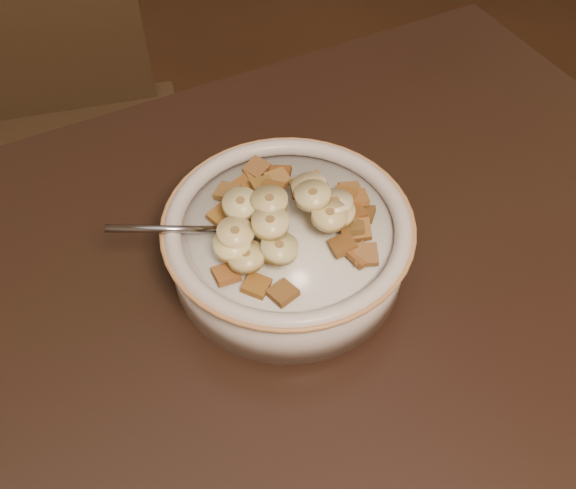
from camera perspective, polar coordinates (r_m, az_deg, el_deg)
name	(u,v)px	position (r m, az deg, el deg)	size (l,w,h in m)	color
chair	(59,164)	(1.15, -19.67, 6.79)	(0.43, 0.43, 0.97)	#392918
cereal_bowl	(288,248)	(0.59, 0.00, -0.28)	(0.21, 0.21, 0.05)	beige
milk	(288,229)	(0.57, 0.00, 1.36)	(0.18, 0.18, 0.00)	silver
spoon	(249,230)	(0.56, -3.45, 1.32)	(0.04, 0.05, 0.01)	gray
cereal_square_0	(363,214)	(0.58, 6.66, 2.72)	(0.02, 0.02, 0.01)	brown
cereal_square_1	(344,222)	(0.56, 5.01, 2.01)	(0.02, 0.02, 0.01)	olive
cereal_square_2	(263,186)	(0.58, -2.21, 5.18)	(0.02, 0.02, 0.01)	olive
cereal_square_3	(353,213)	(0.57, 5.82, 2.80)	(0.02, 0.02, 0.01)	brown
cereal_square_4	(258,176)	(0.61, -2.71, 6.09)	(0.02, 0.02, 0.01)	olive
cereal_square_5	(257,285)	(0.52, -2.81, -3.65)	(0.02, 0.02, 0.01)	brown
cereal_square_6	(272,190)	(0.58, -1.47, 4.86)	(0.02, 0.02, 0.01)	brown
cereal_square_7	(273,204)	(0.56, -1.32, 3.60)	(0.02, 0.02, 0.01)	brown
cereal_square_8	(241,261)	(0.54, -4.16, -1.45)	(0.02, 0.02, 0.01)	brown
cereal_square_9	(337,215)	(0.56, 4.33, 2.67)	(0.02, 0.02, 0.01)	brown
cereal_square_10	(356,198)	(0.58, 6.10, 4.14)	(0.02, 0.02, 0.01)	#945B26
cereal_square_11	(283,293)	(0.52, -0.46, -4.31)	(0.02, 0.02, 0.01)	brown
cereal_square_12	(344,196)	(0.58, 5.02, 4.28)	(0.02, 0.02, 0.01)	brown
cereal_square_13	(314,183)	(0.60, 2.35, 5.52)	(0.02, 0.02, 0.01)	brown
cereal_square_14	(362,255)	(0.54, 6.56, -0.93)	(0.02, 0.02, 0.01)	brown
cereal_square_15	(366,255)	(0.54, 6.93, -0.90)	(0.02, 0.02, 0.01)	#985D33
cereal_square_16	(278,179)	(0.59, -0.92, 5.86)	(0.02, 0.02, 0.01)	brown
cereal_square_17	(359,230)	(0.56, 6.36, 1.30)	(0.02, 0.02, 0.01)	#995525
cereal_square_18	(301,188)	(0.58, 1.20, 5.08)	(0.02, 0.02, 0.01)	brown
cereal_square_19	(343,245)	(0.54, 4.90, -0.03)	(0.02, 0.02, 0.01)	brown
cereal_square_20	(257,168)	(0.61, -2.78, 6.80)	(0.02, 0.02, 0.01)	brown
cereal_square_21	(226,274)	(0.53, -5.51, -2.62)	(0.02, 0.02, 0.01)	brown
cereal_square_22	(352,226)	(0.56, 5.73, 1.69)	(0.02, 0.02, 0.01)	brown
cereal_square_23	(349,210)	(0.57, 5.41, 3.08)	(0.02, 0.02, 0.01)	olive
cereal_square_24	(244,216)	(0.56, -3.91, 2.58)	(0.02, 0.02, 0.01)	brown
cereal_square_25	(279,176)	(0.60, -0.76, 6.15)	(0.02, 0.02, 0.01)	brown
cereal_square_26	(333,208)	(0.56, 4.07, 3.23)	(0.02, 0.02, 0.01)	brown
cereal_square_27	(227,192)	(0.59, -5.44, 4.70)	(0.02, 0.02, 0.01)	brown
cereal_square_28	(351,192)	(0.59, 5.59, 4.68)	(0.02, 0.02, 0.01)	brown
cereal_square_29	(222,216)	(0.57, -5.92, 2.52)	(0.02, 0.02, 0.01)	brown
cereal_square_30	(244,185)	(0.60, -3.90, 5.33)	(0.02, 0.02, 0.01)	brown
banana_slice_0	(279,248)	(0.52, -0.77, -0.32)	(0.03, 0.03, 0.01)	#C8BA75
banana_slice_1	(232,245)	(0.53, -5.00, -0.07)	(0.03, 0.03, 0.01)	#FFF09B
banana_slice_2	(270,223)	(0.53, -1.59, 1.92)	(0.03, 0.03, 0.01)	#FAD582
banana_slice_3	(309,187)	(0.56, 1.91, 5.09)	(0.03, 0.03, 0.01)	#EAC67D
banana_slice_4	(335,204)	(0.55, 4.18, 3.65)	(0.03, 0.03, 0.01)	#FFF3AA
banana_slice_5	(313,196)	(0.55, 2.22, 4.37)	(0.03, 0.03, 0.01)	#D1C789
banana_slice_6	(246,257)	(0.52, -3.75, -1.08)	(0.03, 0.03, 0.01)	#C8BC72
banana_slice_7	(330,215)	(0.54, 3.72, 2.60)	(0.03, 0.03, 0.01)	#E5CD83
banana_slice_8	(241,204)	(0.55, -4.22, 3.59)	(0.03, 0.03, 0.01)	#D8CB7E
banana_slice_9	(337,212)	(0.55, 4.37, 2.89)	(0.03, 0.03, 0.01)	#FFE092
banana_slice_10	(270,201)	(0.54, -1.64, 3.84)	(0.03, 0.03, 0.01)	#CEBA63
banana_slice_11	(235,234)	(0.53, -4.71, 0.96)	(0.03, 0.03, 0.01)	#DFC16D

